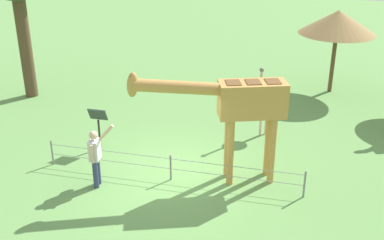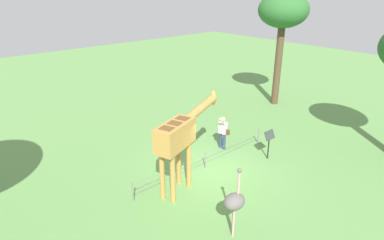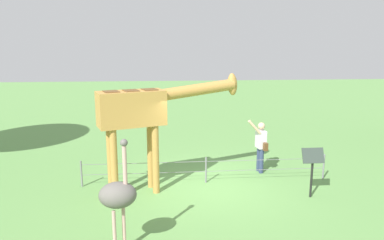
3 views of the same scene
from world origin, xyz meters
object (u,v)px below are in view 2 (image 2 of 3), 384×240
(ostrich, at_px, (234,202))
(tree_northeast, at_px, (283,13))
(giraffe, at_px, (181,135))
(visitor, at_px, (223,131))
(info_sign, at_px, (269,139))

(ostrich, height_order, tree_northeast, tree_northeast)
(giraffe, relative_size, visitor, 2.29)
(giraffe, distance_m, info_sign, 4.52)
(info_sign, bearing_deg, giraffe, 169.59)
(tree_northeast, bearing_deg, info_sign, -146.33)
(visitor, height_order, info_sign, visitor)
(visitor, relative_size, info_sign, 1.30)
(ostrich, relative_size, tree_northeast, 0.33)
(visitor, distance_m, ostrich, 5.69)
(ostrich, xyz_separation_m, info_sign, (4.68, 2.20, -0.23))
(giraffe, height_order, ostrich, giraffe)
(visitor, bearing_deg, ostrich, -132.78)
(giraffe, xyz_separation_m, tree_northeast, (10.52, 3.37, 3.37))
(visitor, bearing_deg, info_sign, -67.64)
(visitor, bearing_deg, tree_northeast, 17.18)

